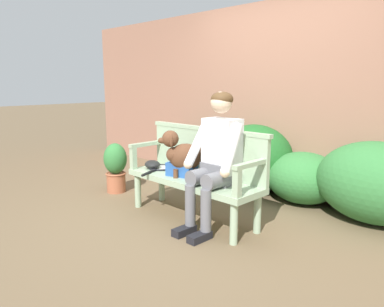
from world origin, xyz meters
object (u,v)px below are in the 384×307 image
garden_bench (192,183)px  person_seated (216,156)px  tennis_racket (160,168)px  sports_bag (182,169)px  baseball_glove (152,164)px  potted_plant (116,166)px  dog_on_bench (182,154)px

garden_bench → person_seated: bearing=-1.4°
person_seated → tennis_racket: 0.90m
tennis_racket → person_seated: bearing=-1.6°
garden_bench → sports_bag: 0.19m
tennis_racket → baseball_glove: 0.09m
garden_bench → tennis_racket: size_ratio=2.66×
person_seated → sports_bag: person_seated is taller
tennis_racket → garden_bench: bearing=-1.7°
garden_bench → potted_plant: potted_plant is taller
dog_on_bench → garden_bench: bearing=19.4°
tennis_racket → baseball_glove: size_ratio=2.63×
potted_plant → sports_bag: bearing=0.3°
baseball_glove → sports_bag: 0.46m
potted_plant → tennis_racket: bearing=2.4°
dog_on_bench → tennis_racket: bearing=172.4°
garden_bench → potted_plant: size_ratio=2.43×
sports_bag → garden_bench: bearing=4.6°
tennis_racket → potted_plant: 0.84m
person_seated → potted_plant: (-1.70, -0.01, -0.37)m
garden_bench → sports_bag: bearing=-175.4°
garden_bench → person_seated: (0.33, -0.01, 0.34)m
tennis_racket → sports_bag: sports_bag is taller
tennis_racket → sports_bag: (0.39, -0.03, 0.06)m
dog_on_bench → potted_plant: bearing=179.1°
sports_bag → baseball_glove: bearing=-178.0°
dog_on_bench → sports_bag: size_ratio=1.71×
baseball_glove → sports_bag: sports_bag is taller
person_seated → potted_plant: 1.74m
person_seated → sports_bag: size_ratio=4.68×
baseball_glove → sports_bag: (0.46, 0.02, 0.02)m
tennis_racket → dog_on_bench: bearing=-7.6°
dog_on_bench → person_seated: bearing=4.0°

